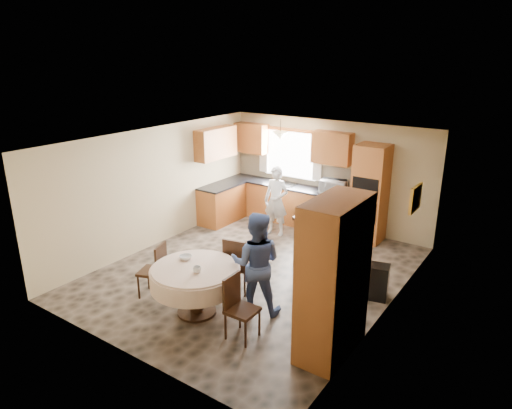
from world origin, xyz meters
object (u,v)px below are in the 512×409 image
(oven_tower, at_px, (370,194))
(sideboard, at_px, (330,249))
(person_sink, at_px, (276,201))
(person_dining, at_px, (256,263))
(cupboard, at_px, (334,279))
(chair_right, at_px, (238,304))
(chair_back, at_px, (237,263))
(dining_table, at_px, (195,278))
(chair_left, at_px, (156,268))

(oven_tower, bearing_deg, sideboard, -89.02)
(person_sink, xyz_separation_m, person_dining, (1.48, -2.93, 0.05))
(person_sink, distance_m, person_dining, 3.28)
(cupboard, height_order, chair_right, cupboard)
(oven_tower, xyz_separation_m, chair_right, (-0.18, -4.49, -0.54))
(chair_back, xyz_separation_m, person_sink, (-0.87, 2.62, 0.23))
(dining_table, bearing_deg, cupboard, 8.56)
(chair_back, bearing_deg, oven_tower, -116.73)
(oven_tower, height_order, dining_table, oven_tower)
(sideboard, xyz_separation_m, person_dining, (-0.38, -1.85, 0.34))
(person_dining, bearing_deg, dining_table, 13.15)
(cupboard, relative_size, chair_right, 2.33)
(dining_table, bearing_deg, chair_left, 177.84)
(cupboard, distance_m, dining_table, 2.23)
(chair_back, bearing_deg, chair_right, 115.99)
(oven_tower, relative_size, sideboard, 1.56)
(cupboard, height_order, chair_back, cupboard)
(sideboard, distance_m, chair_left, 3.15)
(chair_back, distance_m, person_sink, 2.77)
(oven_tower, distance_m, chair_right, 4.53)
(person_sink, bearing_deg, oven_tower, 20.04)
(chair_left, relative_size, chair_back, 0.94)
(chair_left, bearing_deg, chair_right, 65.14)
(chair_back, height_order, person_sink, person_sink)
(sideboard, bearing_deg, chair_right, -88.55)
(chair_left, xyz_separation_m, chair_right, (1.82, -0.15, 0.00))
(chair_back, xyz_separation_m, person_dining, (0.61, -0.31, 0.28))
(sideboard, xyz_separation_m, chair_right, (-0.21, -2.56, 0.04))
(dining_table, height_order, person_sink, person_sink)
(oven_tower, relative_size, dining_table, 1.52)
(cupboard, xyz_separation_m, chair_right, (-1.25, -0.44, -0.58))
(sideboard, height_order, chair_back, chair_back)
(cupboard, xyz_separation_m, person_sink, (-2.90, 3.20, -0.32))
(oven_tower, distance_m, person_dining, 3.80)
(cupboard, bearing_deg, sideboard, 116.10)
(oven_tower, distance_m, person_sink, 2.03)
(oven_tower, xyz_separation_m, person_dining, (-0.35, -3.78, -0.23))
(oven_tower, distance_m, chair_back, 3.63)
(cupboard, distance_m, chair_back, 2.18)
(person_sink, bearing_deg, chair_left, -97.76)
(chair_left, bearing_deg, chair_back, 109.69)
(chair_back, relative_size, chair_right, 1.05)
(cupboard, bearing_deg, chair_left, -174.60)
(oven_tower, relative_size, cupboard, 0.96)
(cupboard, distance_m, person_dining, 1.47)
(dining_table, relative_size, person_sink, 0.89)
(oven_tower, distance_m, sideboard, 2.02)
(chair_left, relative_size, chair_right, 0.99)
(cupboard, bearing_deg, dining_table, -171.44)
(person_sink, bearing_deg, person_dining, -68.17)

